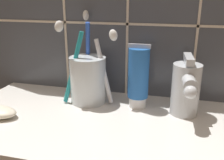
% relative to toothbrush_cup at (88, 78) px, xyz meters
% --- Properties ---
extents(sink_counter, '(0.57, 0.28, 0.02)m').
position_rel_toothbrush_cup_xyz_m(sink_counter, '(0.06, -0.07, -0.06)').
color(sink_counter, silver).
rests_on(sink_counter, ground).
extents(toothbrush_cup, '(0.13, 0.10, 0.19)m').
position_rel_toothbrush_cup_xyz_m(toothbrush_cup, '(0.00, 0.00, 0.00)').
color(toothbrush_cup, silver).
rests_on(toothbrush_cup, sink_counter).
extents(toothpaste_tube, '(0.04, 0.04, 0.13)m').
position_rel_toothbrush_cup_xyz_m(toothpaste_tube, '(0.11, -0.00, 0.01)').
color(toothpaste_tube, white).
rests_on(toothpaste_tube, sink_counter).
extents(sink_faucet, '(0.05, 0.10, 0.11)m').
position_rel_toothbrush_cup_xyz_m(sink_faucet, '(0.20, -0.01, 0.00)').
color(sink_faucet, silver).
rests_on(sink_faucet, sink_counter).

